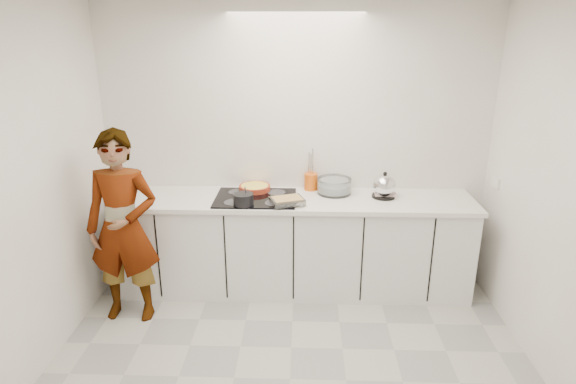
{
  "coord_description": "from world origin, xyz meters",
  "views": [
    {
      "loc": [
        0.08,
        -2.8,
        2.38
      ],
      "look_at": [
        -0.05,
        1.05,
        1.05
      ],
      "focal_mm": 30.0,
      "sensor_mm": 36.0,
      "label": 1
    }
  ],
  "objects_px": {
    "tart_dish": "(255,187)",
    "baking_dish": "(287,200)",
    "hob": "(256,198)",
    "cook": "(123,228)",
    "mixing_bowl": "(334,186)",
    "saucepan": "(243,199)",
    "kettle": "(384,187)",
    "utensil_crock": "(311,182)"
  },
  "relations": [
    {
      "from": "cook",
      "to": "mixing_bowl",
      "type": "bearing_deg",
      "value": 20.38
    },
    {
      "from": "tart_dish",
      "to": "cook",
      "type": "xyz_separation_m",
      "value": [
        -1.02,
        -0.68,
        -0.13
      ]
    },
    {
      "from": "kettle",
      "to": "cook",
      "type": "xyz_separation_m",
      "value": [
        -2.2,
        -0.57,
        -0.2
      ]
    },
    {
      "from": "utensil_crock",
      "to": "baking_dish",
      "type": "bearing_deg",
      "value": -115.71
    },
    {
      "from": "saucepan",
      "to": "cook",
      "type": "relative_size",
      "value": 0.14
    },
    {
      "from": "baking_dish",
      "to": "utensil_crock",
      "type": "xyz_separation_m",
      "value": [
        0.21,
        0.43,
        0.04
      ]
    },
    {
      "from": "hob",
      "to": "baking_dish",
      "type": "height_order",
      "value": "baking_dish"
    },
    {
      "from": "hob",
      "to": "mixing_bowl",
      "type": "relative_size",
      "value": 1.92
    },
    {
      "from": "utensil_crock",
      "to": "kettle",
      "type": "bearing_deg",
      "value": -16.61
    },
    {
      "from": "baking_dish",
      "to": "cook",
      "type": "distance_m",
      "value": 1.38
    },
    {
      "from": "mixing_bowl",
      "to": "kettle",
      "type": "distance_m",
      "value": 0.46
    },
    {
      "from": "baking_dish",
      "to": "kettle",
      "type": "distance_m",
      "value": 0.9
    },
    {
      "from": "tart_dish",
      "to": "baking_dish",
      "type": "bearing_deg",
      "value": -47.88
    },
    {
      "from": "hob",
      "to": "tart_dish",
      "type": "distance_m",
      "value": 0.2
    },
    {
      "from": "saucepan",
      "to": "baking_dish",
      "type": "distance_m",
      "value": 0.38
    },
    {
      "from": "hob",
      "to": "saucepan",
      "type": "distance_m",
      "value": 0.21
    },
    {
      "from": "cook",
      "to": "kettle",
      "type": "bearing_deg",
      "value": 14.25
    },
    {
      "from": "hob",
      "to": "cook",
      "type": "relative_size",
      "value": 0.44
    },
    {
      "from": "saucepan",
      "to": "utensil_crock",
      "type": "height_order",
      "value": "saucepan"
    },
    {
      "from": "hob",
      "to": "kettle",
      "type": "distance_m",
      "value": 1.17
    },
    {
      "from": "hob",
      "to": "kettle",
      "type": "bearing_deg",
      "value": 3.96
    },
    {
      "from": "saucepan",
      "to": "utensil_crock",
      "type": "relative_size",
      "value": 1.43
    },
    {
      "from": "utensil_crock",
      "to": "cook",
      "type": "xyz_separation_m",
      "value": [
        -1.54,
        -0.76,
        -0.17
      ]
    },
    {
      "from": "cook",
      "to": "baking_dish",
      "type": "bearing_deg",
      "value": 13.73
    },
    {
      "from": "tart_dish",
      "to": "utensil_crock",
      "type": "bearing_deg",
      "value": 8.67
    },
    {
      "from": "mixing_bowl",
      "to": "cook",
      "type": "bearing_deg",
      "value": -159.47
    },
    {
      "from": "tart_dish",
      "to": "utensil_crock",
      "type": "relative_size",
      "value": 2.18
    },
    {
      "from": "saucepan",
      "to": "cook",
      "type": "distance_m",
      "value": 1.02
    },
    {
      "from": "hob",
      "to": "mixing_bowl",
      "type": "bearing_deg",
      "value": 13.62
    },
    {
      "from": "hob",
      "to": "saucepan",
      "type": "bearing_deg",
      "value": -114.29
    },
    {
      "from": "saucepan",
      "to": "cook",
      "type": "height_order",
      "value": "cook"
    },
    {
      "from": "baking_dish",
      "to": "mixing_bowl",
      "type": "bearing_deg",
      "value": 37.79
    },
    {
      "from": "hob",
      "to": "cook",
      "type": "height_order",
      "value": "cook"
    },
    {
      "from": "tart_dish",
      "to": "kettle",
      "type": "bearing_deg",
      "value": -5.61
    },
    {
      "from": "hob",
      "to": "baking_dish",
      "type": "bearing_deg",
      "value": -28.06
    },
    {
      "from": "baking_dish",
      "to": "mixing_bowl",
      "type": "relative_size",
      "value": 0.87
    },
    {
      "from": "mixing_bowl",
      "to": "utensil_crock",
      "type": "relative_size",
      "value": 2.38
    },
    {
      "from": "mixing_bowl",
      "to": "cook",
      "type": "xyz_separation_m",
      "value": [
        -1.76,
        -0.66,
        -0.16
      ]
    },
    {
      "from": "tart_dish",
      "to": "saucepan",
      "type": "distance_m",
      "value": 0.39
    },
    {
      "from": "mixing_bowl",
      "to": "utensil_crock",
      "type": "xyz_separation_m",
      "value": [
        -0.22,
        0.1,
        0.01
      ]
    },
    {
      "from": "tart_dish",
      "to": "kettle",
      "type": "distance_m",
      "value": 1.19
    },
    {
      "from": "baking_dish",
      "to": "utensil_crock",
      "type": "height_order",
      "value": "utensil_crock"
    }
  ]
}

